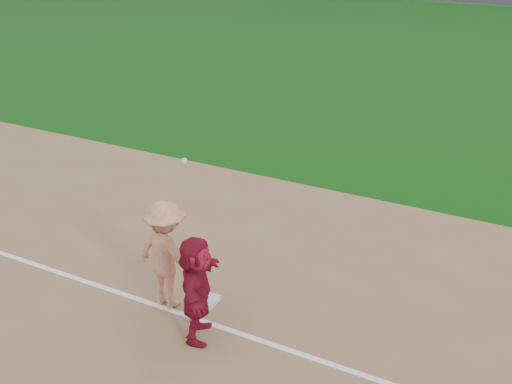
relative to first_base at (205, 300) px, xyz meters
The scene contains 5 objects.
ground 0.35m from the first_base, 99.40° to the left, with size 160.00×160.00×0.00m, color #0E460D.
foul_line 0.47m from the first_base, 96.81° to the right, with size 60.00×0.10×0.01m, color white.
first_base is the anchor object (origin of this frame).
base_runner 1.20m from the first_base, 63.35° to the right, with size 1.56×0.50×1.68m, color maroon.
first_base_play 1.05m from the first_base, 149.26° to the right, with size 1.25×0.80×2.49m.
Camera 1 is at (5.12, -7.78, 5.94)m, focal length 45.00 mm.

